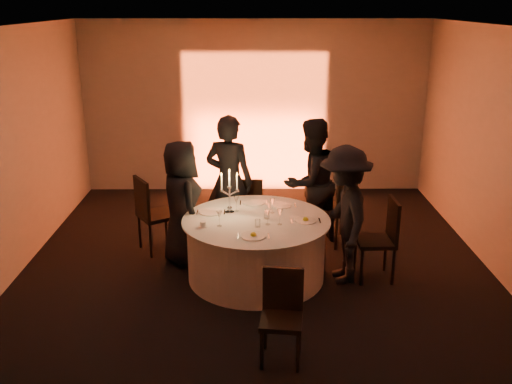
{
  "coord_description": "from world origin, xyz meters",
  "views": [
    {
      "loc": [
        -0.05,
        -6.43,
        3.28
      ],
      "look_at": [
        0.0,
        0.2,
        1.05
      ],
      "focal_mm": 40.0,
      "sensor_mm": 36.0,
      "label": 1
    }
  ],
  "objects_px": {
    "guest_back_left": "(229,181)",
    "guest_back_right": "(311,182)",
    "chair_back_left": "(249,204)",
    "coffee_cup": "(203,224)",
    "chair_back_right": "(339,205)",
    "candelabra": "(230,198)",
    "chair_right": "(383,234)",
    "guest_left": "(182,203)",
    "guest_right": "(344,215)",
    "chair_front": "(282,310)",
    "banquet_table": "(256,248)",
    "chair_left": "(151,210)"
  },
  "relations": [
    {
      "from": "banquet_table",
      "to": "candelabra",
      "type": "height_order",
      "value": "candelabra"
    },
    {
      "from": "chair_left",
      "to": "guest_back_left",
      "type": "bearing_deg",
      "value": -108.72
    },
    {
      "from": "chair_back_right",
      "to": "guest_left",
      "type": "distance_m",
      "value": 2.2
    },
    {
      "from": "guest_back_right",
      "to": "guest_right",
      "type": "xyz_separation_m",
      "value": [
        0.29,
        -1.14,
        -0.05
      ]
    },
    {
      "from": "guest_back_left",
      "to": "guest_right",
      "type": "height_order",
      "value": "guest_back_left"
    },
    {
      "from": "chair_right",
      "to": "banquet_table",
      "type": "bearing_deg",
      "value": -92.81
    },
    {
      "from": "chair_left",
      "to": "chair_back_left",
      "type": "height_order",
      "value": "chair_left"
    },
    {
      "from": "chair_back_left",
      "to": "chair_right",
      "type": "relative_size",
      "value": 0.88
    },
    {
      "from": "banquet_table",
      "to": "guest_left",
      "type": "bearing_deg",
      "value": 153.95
    },
    {
      "from": "chair_left",
      "to": "chair_back_right",
      "type": "bearing_deg",
      "value": -116.71
    },
    {
      "from": "chair_left",
      "to": "candelabra",
      "type": "relative_size",
      "value": 1.85
    },
    {
      "from": "candelabra",
      "to": "guest_back_right",
      "type": "bearing_deg",
      "value": 38.11
    },
    {
      "from": "chair_back_left",
      "to": "guest_left",
      "type": "relative_size",
      "value": 0.56
    },
    {
      "from": "guest_back_left",
      "to": "candelabra",
      "type": "height_order",
      "value": "guest_back_left"
    },
    {
      "from": "guest_left",
      "to": "coffee_cup",
      "type": "height_order",
      "value": "guest_left"
    },
    {
      "from": "coffee_cup",
      "to": "chair_back_right",
      "type": "bearing_deg",
      "value": 34.97
    },
    {
      "from": "banquet_table",
      "to": "guest_back_left",
      "type": "bearing_deg",
      "value": 109.45
    },
    {
      "from": "chair_back_left",
      "to": "coffee_cup",
      "type": "xyz_separation_m",
      "value": [
        -0.53,
        -1.51,
        0.29
      ]
    },
    {
      "from": "candelabra",
      "to": "chair_back_right",
      "type": "bearing_deg",
      "value": 28.22
    },
    {
      "from": "chair_left",
      "to": "candelabra",
      "type": "bearing_deg",
      "value": -149.51
    },
    {
      "from": "guest_back_right",
      "to": "candelabra",
      "type": "bearing_deg",
      "value": 2.66
    },
    {
      "from": "chair_left",
      "to": "chair_back_right",
      "type": "xyz_separation_m",
      "value": [
        2.58,
        0.23,
        -0.01
      ]
    },
    {
      "from": "chair_back_right",
      "to": "coffee_cup",
      "type": "xyz_separation_m",
      "value": [
        -1.79,
        -1.25,
        0.21
      ]
    },
    {
      "from": "guest_right",
      "to": "coffee_cup",
      "type": "distance_m",
      "value": 1.69
    },
    {
      "from": "guest_back_left",
      "to": "candelabra",
      "type": "bearing_deg",
      "value": 112.02
    },
    {
      "from": "chair_back_left",
      "to": "chair_right",
      "type": "height_order",
      "value": "chair_right"
    },
    {
      "from": "chair_left",
      "to": "chair_back_left",
      "type": "xyz_separation_m",
      "value": [
        1.32,
        0.5,
        -0.09
      ]
    },
    {
      "from": "chair_back_right",
      "to": "guest_back_right",
      "type": "relative_size",
      "value": 0.58
    },
    {
      "from": "guest_left",
      "to": "candelabra",
      "type": "height_order",
      "value": "guest_left"
    },
    {
      "from": "guest_back_right",
      "to": "guest_left",
      "type": "bearing_deg",
      "value": -16.11
    },
    {
      "from": "chair_front",
      "to": "candelabra",
      "type": "bearing_deg",
      "value": 113.76
    },
    {
      "from": "chair_back_left",
      "to": "guest_right",
      "type": "relative_size",
      "value": 0.53
    },
    {
      "from": "guest_back_left",
      "to": "guest_back_right",
      "type": "height_order",
      "value": "guest_back_left"
    },
    {
      "from": "chair_right",
      "to": "candelabra",
      "type": "bearing_deg",
      "value": -99.15
    },
    {
      "from": "banquet_table",
      "to": "chair_front",
      "type": "distance_m",
      "value": 1.7
    },
    {
      "from": "chair_front",
      "to": "chair_back_left",
      "type": "bearing_deg",
      "value": 103.53
    },
    {
      "from": "banquet_table",
      "to": "chair_back_right",
      "type": "xyz_separation_m",
      "value": [
        1.17,
        1.02,
        0.2
      ]
    },
    {
      "from": "guest_back_right",
      "to": "guest_right",
      "type": "relative_size",
      "value": 1.06
    },
    {
      "from": "guest_back_right",
      "to": "coffee_cup",
      "type": "relative_size",
      "value": 16.28
    },
    {
      "from": "chair_back_left",
      "to": "chair_right",
      "type": "xyz_separation_m",
      "value": [
        1.63,
        -1.32,
        0.07
      ]
    },
    {
      "from": "chair_right",
      "to": "guest_back_right",
      "type": "height_order",
      "value": "guest_back_right"
    },
    {
      "from": "chair_left",
      "to": "coffee_cup",
      "type": "relative_size",
      "value": 9.61
    },
    {
      "from": "banquet_table",
      "to": "candelabra",
      "type": "distance_m",
      "value": 0.7
    },
    {
      "from": "chair_back_left",
      "to": "chair_front",
      "type": "xyz_separation_m",
      "value": [
        0.32,
        -2.96,
        -0.01
      ]
    },
    {
      "from": "chair_back_right",
      "to": "chair_right",
      "type": "height_order",
      "value": "chair_back_right"
    },
    {
      "from": "banquet_table",
      "to": "guest_right",
      "type": "height_order",
      "value": "guest_right"
    },
    {
      "from": "banquet_table",
      "to": "chair_front",
      "type": "bearing_deg",
      "value": -82.09
    },
    {
      "from": "guest_back_left",
      "to": "guest_left",
      "type": "bearing_deg",
      "value": 63.0
    },
    {
      "from": "candelabra",
      "to": "banquet_table",
      "type": "bearing_deg",
      "value": -33.41
    },
    {
      "from": "chair_front",
      "to": "candelabra",
      "type": "xyz_separation_m",
      "value": [
        -0.56,
        1.89,
        0.47
      ]
    }
  ]
}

